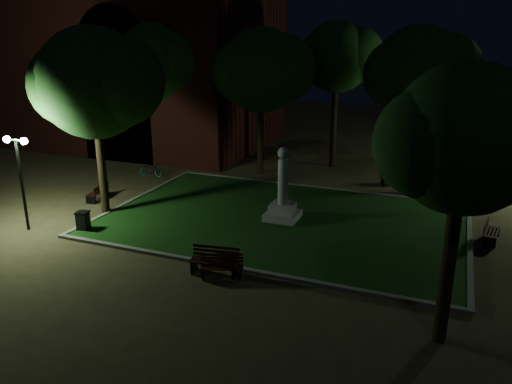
% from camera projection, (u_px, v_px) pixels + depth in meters
% --- Properties ---
extents(ground, '(80.00, 80.00, 0.00)m').
position_uv_depth(ground, '(266.00, 237.00, 20.06)').
color(ground, brown).
extents(lawn, '(15.00, 10.00, 0.08)m').
position_uv_depth(lawn, '(282.00, 220.00, 21.82)').
color(lawn, '#184011').
rests_on(lawn, ground).
extents(lawn_kerb, '(15.40, 10.40, 0.12)m').
position_uv_depth(lawn_kerb, '(282.00, 219.00, 21.81)').
color(lawn_kerb, slate).
rests_on(lawn_kerb, ground).
extents(monument, '(1.40, 1.40, 3.20)m').
position_uv_depth(monument, '(283.00, 200.00, 21.54)').
color(monument, '#A29A93').
rests_on(monument, lawn).
extents(building_main, '(20.00, 12.00, 15.00)m').
position_uv_depth(building_main, '(128.00, 39.00, 35.60)').
color(building_main, '#511D15').
rests_on(building_main, ground).
extents(tree_west, '(5.79, 4.72, 8.19)m').
position_uv_depth(tree_west, '(95.00, 83.00, 20.83)').
color(tree_west, black).
rests_on(tree_west, ground).
extents(tree_north_wl, '(5.69, 4.65, 8.20)m').
position_uv_depth(tree_north_wl, '(262.00, 70.00, 27.22)').
color(tree_north_wl, black).
rests_on(tree_north_wl, ground).
extents(tree_north_er, '(5.41, 4.41, 8.26)m').
position_uv_depth(tree_north_er, '(420.00, 73.00, 23.46)').
color(tree_north_er, black).
rests_on(tree_north_er, ground).
extents(tree_ne, '(4.60, 3.75, 6.31)m').
position_uv_depth(tree_ne, '(486.00, 107.00, 24.10)').
color(tree_ne, black).
rests_on(tree_ne, ground).
extents(tree_se, '(4.48, 3.65, 7.30)m').
position_uv_depth(tree_se, '(468.00, 140.00, 11.66)').
color(tree_se, black).
rests_on(tree_se, ground).
extents(tree_nw, '(5.88, 4.80, 8.60)m').
position_uv_depth(tree_nw, '(160.00, 62.00, 29.45)').
color(tree_nw, black).
rests_on(tree_nw, ground).
extents(tree_far_north, '(5.01, 4.09, 8.53)m').
position_uv_depth(tree_far_north, '(338.00, 57.00, 28.67)').
color(tree_far_north, black).
rests_on(tree_far_north, ground).
extents(lamppost_sw, '(1.18, 0.28, 3.93)m').
position_uv_depth(lamppost_sw, '(19.00, 165.00, 19.98)').
color(lamppost_sw, black).
rests_on(lamppost_sw, ground).
extents(lamppost_nw, '(1.18, 0.28, 4.07)m').
position_uv_depth(lamppost_nw, '(145.00, 114.00, 31.82)').
color(lamppost_nw, black).
rests_on(lamppost_nw, ground).
extents(bench_near_left, '(1.51, 1.00, 0.78)m').
position_uv_depth(bench_near_left, '(222.00, 267.00, 16.69)').
color(bench_near_left, black).
rests_on(bench_near_left, ground).
extents(bench_near_right, '(1.73, 0.83, 0.91)m').
position_uv_depth(bench_near_right, '(215.00, 261.00, 16.96)').
color(bench_near_right, black).
rests_on(bench_near_right, ground).
extents(bench_left_side, '(0.75, 1.52, 0.80)m').
position_uv_depth(bench_left_side, '(98.00, 192.00, 24.40)').
color(bench_left_side, black).
rests_on(bench_left_side, ground).
extents(bench_right_side, '(0.70, 1.48, 0.78)m').
position_uv_depth(bench_right_side, '(490.00, 232.00, 19.58)').
color(bench_right_side, black).
rests_on(bench_right_side, ground).
extents(bench_far_side, '(1.94, 1.23, 1.00)m').
position_uv_depth(bench_far_side, '(398.00, 178.00, 26.55)').
color(bench_far_side, black).
rests_on(bench_far_side, ground).
extents(trash_bin, '(0.57, 0.57, 0.84)m').
position_uv_depth(trash_bin, '(83.00, 221.00, 20.57)').
color(trash_bin, black).
rests_on(trash_bin, ground).
extents(bicycle, '(1.51, 0.53, 0.79)m').
position_uv_depth(bicycle, '(151.00, 170.00, 28.38)').
color(bicycle, black).
rests_on(bicycle, ground).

